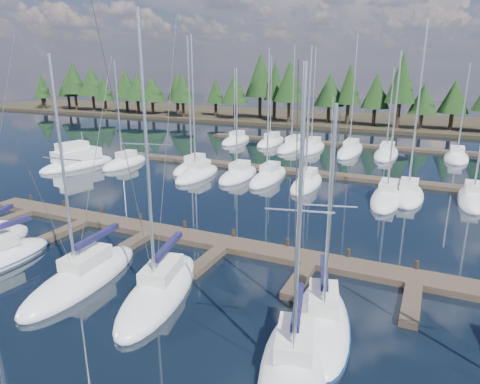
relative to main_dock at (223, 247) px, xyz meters
The scene contains 11 objects.
ground 12.65m from the main_dock, 90.00° to the left, with size 260.00×260.00×0.00m, color black.
far_shore 72.64m from the main_dock, 90.00° to the left, with size 220.00×30.00×0.60m, color #31291B.
main_dock is the anchor object (origin of this frame).
back_docks 32.23m from the main_dock, 90.00° to the left, with size 50.00×21.80×0.40m.
front_sailboat_2 9.02m from the main_dock, 126.07° to the right, with size 3.41×9.30×13.31m.
front_sailboat_3 6.71m from the main_dock, 93.78° to the right, with size 4.67×9.38×15.18m.
front_sailboat_4 10.18m from the main_dock, 35.63° to the right, with size 4.64×8.80×11.33m.
front_sailboat_5 12.40m from the main_dock, 49.86° to the right, with size 4.54×8.67×12.89m.
back_sailboat_rows 28.24m from the main_dock, 89.29° to the left, with size 48.25×32.92×16.70m.
motor_yacht_left 31.19m from the main_dock, 151.84° to the left, with size 5.24×10.44×5.00m.
tree_line 63.25m from the main_dock, 89.55° to the left, with size 185.31×11.74×13.90m.
Camera 1 is at (12.08, -6.21, 11.96)m, focal length 32.00 mm.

